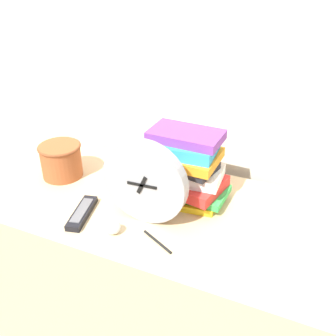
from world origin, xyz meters
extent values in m
cube|color=beige|center=(0.00, 0.66, 1.20)|extent=(6.00, 0.04, 2.40)
cube|color=tan|center=(0.00, 0.30, 0.37)|extent=(1.36, 0.59, 0.75)
cylinder|color=#99999E|center=(0.06, 0.21, 0.89)|extent=(0.28, 0.04, 0.28)
cylinder|color=silver|center=(0.06, 0.20, 0.89)|extent=(0.25, 0.01, 0.25)
cube|color=black|center=(0.06, 0.20, 0.89)|extent=(0.04, 0.01, 0.07)
cube|color=black|center=(0.06, 0.20, 0.89)|extent=(0.10, 0.01, 0.01)
cylinder|color=black|center=(0.06, 0.20, 0.89)|extent=(0.01, 0.00, 0.01)
cube|color=yellow|center=(0.14, 0.38, 0.76)|extent=(0.23, 0.20, 0.02)
cube|color=green|center=(0.15, 0.38, 0.78)|extent=(0.24, 0.15, 0.02)
cube|color=red|center=(0.15, 0.38, 0.82)|extent=(0.24, 0.21, 0.04)
cube|color=white|center=(0.15, 0.38, 0.85)|extent=(0.23, 0.16, 0.04)
cube|color=#232328|center=(0.14, 0.37, 0.89)|extent=(0.20, 0.15, 0.02)
cube|color=orange|center=(0.12, 0.38, 0.91)|extent=(0.23, 0.18, 0.03)
cube|color=#2D9ED1|center=(0.13, 0.38, 0.95)|extent=(0.21, 0.16, 0.04)
cube|color=#7A3899|center=(0.12, 0.39, 0.99)|extent=(0.24, 0.14, 0.03)
cylinder|color=#994C28|center=(-0.36, 0.33, 0.81)|extent=(0.15, 0.15, 0.13)
torus|color=brown|center=(-0.36, 0.33, 0.87)|extent=(0.16, 0.16, 0.01)
cube|color=black|center=(-0.14, 0.14, 0.76)|extent=(0.09, 0.18, 0.02)
cube|color=#59595E|center=(-0.14, 0.14, 0.77)|extent=(0.06, 0.14, 0.00)
sphere|color=white|center=(0.00, 0.11, 0.77)|extent=(0.05, 0.05, 0.05)
cylinder|color=black|center=(0.14, 0.12, 0.75)|extent=(0.12, 0.06, 0.01)
camera|label=1|loc=(0.54, -0.70, 1.53)|focal=42.00mm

